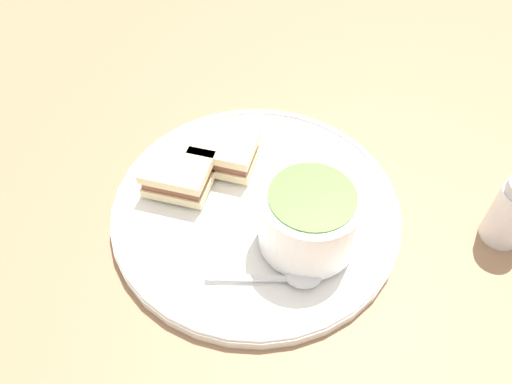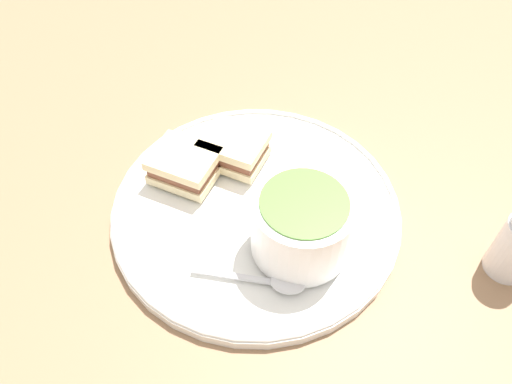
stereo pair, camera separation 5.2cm
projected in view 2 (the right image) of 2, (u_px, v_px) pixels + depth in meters
The scene contains 6 objects.
ground_plane at pixel (256, 213), 0.55m from camera, with size 2.40×2.40×0.00m, color #8E6B4C.
plate at pixel (256, 208), 0.54m from camera, with size 0.31×0.31×0.02m.
soup_bowl at pixel (302, 224), 0.48m from camera, with size 0.10×0.10×0.07m.
spoon at pixel (279, 282), 0.47m from camera, with size 0.04×0.11×0.01m.
sandwich_half_near at pixel (234, 148), 0.57m from camera, with size 0.08×0.09×0.03m.
sandwich_half_far at pixel (184, 165), 0.55m from camera, with size 0.08×0.09×0.03m.
Camera 2 is at (-0.33, 0.02, 0.44)m, focal length 35.00 mm.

